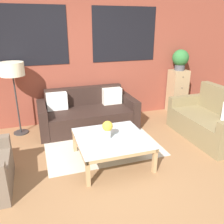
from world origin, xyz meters
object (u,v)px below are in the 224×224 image
at_px(floor_lamp, 12,72).
at_px(coffee_table, 112,141).
at_px(settee_vintage, 211,122).
at_px(flower_vase, 108,128).
at_px(potted_plant, 180,59).
at_px(drawer_cabinet, 177,91).
at_px(couch_dark, 88,114).

bearing_deg(floor_lamp, coffee_table, -47.99).
distance_m(settee_vintage, coffee_table, 2.02).
bearing_deg(settee_vintage, flower_vase, -174.63).
distance_m(settee_vintage, floor_lamp, 3.73).
bearing_deg(floor_lamp, potted_plant, 1.76).
height_order(drawer_cabinet, flower_vase, drawer_cabinet).
xyz_separation_m(settee_vintage, potted_plant, (0.19, 1.43, 0.96)).
bearing_deg(floor_lamp, drawer_cabinet, 1.76).
relative_size(coffee_table, flower_vase, 3.85).
bearing_deg(drawer_cabinet, settee_vintage, -97.43).
bearing_deg(settee_vintage, potted_plant, 82.57).
height_order(floor_lamp, potted_plant, potted_plant).
height_order(couch_dark, drawer_cabinet, drawer_cabinet).
bearing_deg(settee_vintage, couch_dark, 149.97).
xyz_separation_m(settee_vintage, coffee_table, (-2.00, -0.20, 0.04)).
bearing_deg(flower_vase, coffee_table, -8.16).
xyz_separation_m(couch_dark, flower_vase, (-0.01, -1.38, 0.28)).
xyz_separation_m(drawer_cabinet, potted_plant, (-0.00, 0.00, 0.76)).
distance_m(couch_dark, coffee_table, 1.40).
relative_size(couch_dark, floor_lamp, 1.40).
bearing_deg(potted_plant, drawer_cabinet, -90.00).
height_order(settee_vintage, coffee_table, settee_vintage).
bearing_deg(coffee_table, floor_lamp, 132.01).
bearing_deg(drawer_cabinet, potted_plant, 90.00).
relative_size(settee_vintage, floor_lamp, 1.10).
height_order(couch_dark, coffee_table, couch_dark).
height_order(settee_vintage, floor_lamp, floor_lamp).
height_order(settee_vintage, potted_plant, potted_plant).
bearing_deg(flower_vase, drawer_cabinet, 35.78).
distance_m(couch_dark, settee_vintage, 2.38).
bearing_deg(settee_vintage, floor_lamp, 158.66).
bearing_deg(settee_vintage, coffee_table, -174.23).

